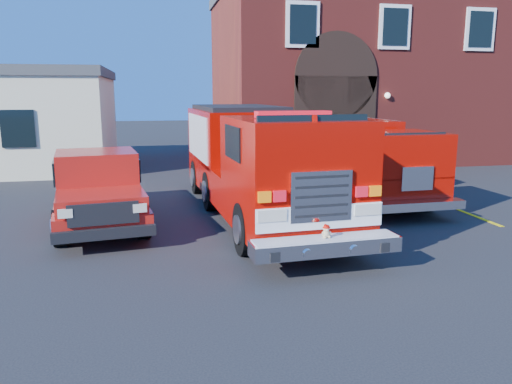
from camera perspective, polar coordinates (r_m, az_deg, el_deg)
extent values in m
plane|color=black|center=(11.82, -1.18, -5.06)|extent=(100.00, 100.00, 0.00)
cube|color=#DBBE0B|center=(15.22, 22.92, -2.22)|extent=(0.12, 3.00, 0.01)
cube|color=#DBBE0B|center=(17.71, 17.48, -0.03)|extent=(0.12, 3.00, 0.01)
cube|color=#DBBE0B|center=(20.34, 13.41, 1.60)|extent=(0.12, 3.00, 0.01)
cube|color=maroon|center=(27.48, 12.39, 12.47)|extent=(15.00, 10.00, 8.00)
cube|color=black|center=(21.54, 8.99, 7.65)|extent=(3.60, 0.12, 4.00)
cylinder|color=black|center=(21.51, 9.16, 12.97)|extent=(3.60, 0.12, 3.60)
cube|color=black|center=(21.16, 5.36, 18.53)|extent=(1.40, 0.10, 1.80)
cube|color=black|center=(22.63, 15.59, 17.71)|extent=(1.40, 0.10, 1.80)
cube|color=black|center=(24.67, 24.25, 16.58)|extent=(1.40, 0.10, 1.80)
cube|color=black|center=(20.76, -25.57, 6.55)|extent=(1.20, 0.10, 1.40)
cylinder|color=black|center=(10.37, -1.14, -4.25)|extent=(0.42, 1.12, 1.10)
cylinder|color=black|center=(11.09, 9.99, -3.39)|extent=(0.42, 1.12, 1.10)
cube|color=#A90A02|center=(13.60, 0.11, 0.81)|extent=(3.03, 9.14, 0.90)
cube|color=#A90A02|center=(15.66, -2.10, 6.44)|extent=(2.76, 4.55, 1.60)
cube|color=#A90A02|center=(10.67, 4.20, 4.39)|extent=(2.69, 3.35, 1.50)
cube|color=black|center=(9.46, 6.74, 5.90)|extent=(2.20, 0.21, 0.94)
cube|color=red|center=(10.60, 4.27, 8.85)|extent=(1.62, 0.44, 0.14)
cube|color=white|center=(9.36, 7.38, -2.89)|extent=(2.50, 0.21, 0.44)
cube|color=silver|center=(9.26, 7.46, -0.51)|extent=(1.20, 0.13, 0.94)
cube|color=silver|center=(9.24, 7.96, -6.13)|extent=(2.83, 0.72, 0.28)
cube|color=#B7B7BF|center=(15.43, -6.70, 6.30)|extent=(0.25, 3.60, 1.30)
cube|color=#B7B7BF|center=(15.99, 2.34, 6.54)|extent=(0.25, 3.60, 1.30)
sphere|color=#DAC086|center=(9.18, 8.00, -4.80)|extent=(0.16, 0.16, 0.15)
sphere|color=#DAC086|center=(9.14, 8.03, -4.16)|extent=(0.13, 0.13, 0.12)
sphere|color=#DAC086|center=(9.13, 7.74, -3.90)|extent=(0.05, 0.05, 0.05)
sphere|color=#DAC086|center=(9.16, 8.27, -3.85)|extent=(0.05, 0.05, 0.05)
ellipsoid|color=#CC0A03|center=(9.14, 8.03, -3.92)|extent=(0.13, 0.13, 0.07)
cylinder|color=#CC0A03|center=(9.13, 8.05, -4.05)|extent=(0.15, 0.15, 0.01)
cylinder|color=black|center=(11.78, -21.52, -3.85)|extent=(0.40, 0.85, 0.82)
cylinder|color=black|center=(11.85, -12.78, -3.26)|extent=(0.40, 0.85, 0.82)
cube|color=#A71711|center=(13.59, -17.57, -0.97)|extent=(2.82, 5.86, 0.46)
cube|color=#A71711|center=(11.55, -17.27, -0.99)|extent=(2.08, 1.79, 0.36)
cube|color=#A71711|center=(13.14, -17.72, 2.25)|extent=(2.12, 2.09, 1.02)
cube|color=#A71711|center=(15.13, -17.92, 1.80)|extent=(2.17, 2.39, 0.56)
cube|color=black|center=(10.80, -16.89, -4.61)|extent=(2.09, 0.43, 0.23)
cylinder|color=black|center=(14.09, 12.13, -0.58)|extent=(0.34, 0.98, 0.98)
cylinder|color=black|center=(15.03, 18.88, -0.21)|extent=(0.34, 0.98, 0.98)
cube|color=#A90A02|center=(16.67, 11.58, 2.20)|extent=(2.42, 7.16, 0.80)
cube|color=#A90A02|center=(17.75, 9.91, 6.12)|extent=(2.34, 4.50, 1.33)
cube|color=#A90A02|center=(14.35, 15.87, 4.30)|extent=(2.28, 2.19, 1.15)
cube|color=#B7B7BF|center=(17.35, 6.49, 5.81)|extent=(0.14, 3.73, 1.51)
cube|color=#B7B7BF|center=(18.22, 13.16, 5.85)|extent=(0.14, 3.73, 1.51)
cube|color=silver|center=(13.45, 18.23, -1.47)|extent=(2.41, 0.47, 0.22)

